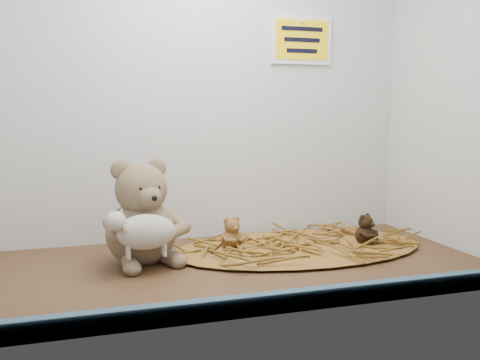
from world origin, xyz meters
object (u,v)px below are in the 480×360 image
object	(u,v)px
toy_lamb	(146,232)
mini_teddy_tan	(232,231)
mini_teddy_brown	(365,227)
main_teddy	(141,211)

from	to	relation	value
toy_lamb	mini_teddy_tan	world-z (taller)	toy_lamb
mini_teddy_tan	mini_teddy_brown	bearing A→B (deg)	-22.35
main_teddy	toy_lamb	size ratio (longest dim) A/B	1.45
main_teddy	mini_teddy_tan	world-z (taller)	main_teddy
toy_lamb	mini_teddy_brown	world-z (taller)	toy_lamb
toy_lamb	main_teddy	bearing A→B (deg)	90.00
mini_teddy_brown	main_teddy	bearing A→B (deg)	144.14
main_teddy	mini_teddy_brown	bearing A→B (deg)	-17.43
mini_teddy_tan	mini_teddy_brown	distance (cm)	34.82
toy_lamb	mini_teddy_brown	distance (cm)	57.57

